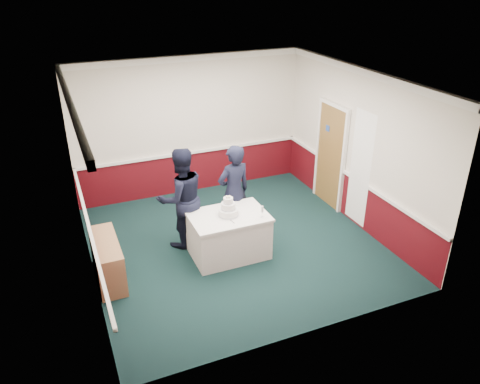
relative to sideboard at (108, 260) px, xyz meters
name	(u,v)px	position (x,y,z in m)	size (l,w,h in m)	color
ground	(235,244)	(2.28, 0.16, -0.35)	(5.00, 5.00, 0.00)	#14302D
room_shell	(226,131)	(2.36, 0.77, 1.62)	(5.00, 5.00, 3.00)	silver
sideboard	(108,260)	(0.00, 0.00, 0.00)	(0.41, 1.20, 0.70)	#9D714C
cake_table	(229,235)	(2.05, -0.10, 0.05)	(1.32, 0.92, 0.79)	white
wedding_cake	(228,209)	(2.05, -0.10, 0.55)	(0.35, 0.35, 0.36)	white
cake_knife	(231,221)	(2.02, -0.30, 0.44)	(0.01, 0.22, 0.01)	silver
champagne_flute	(262,210)	(2.55, -0.38, 0.58)	(0.05, 0.05, 0.21)	silver
person_man	(181,198)	(1.43, 0.56, 0.58)	(0.90, 0.70, 1.86)	black
person_woman	(234,192)	(2.39, 0.48, 0.55)	(0.66, 0.43, 1.80)	black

